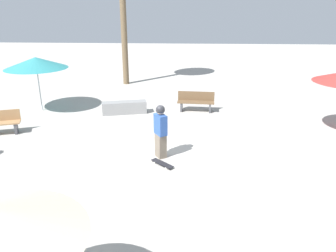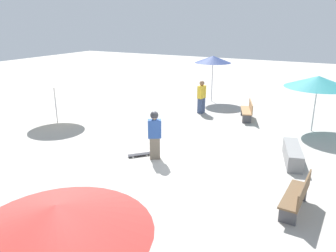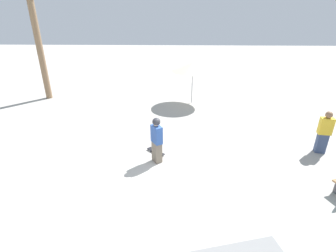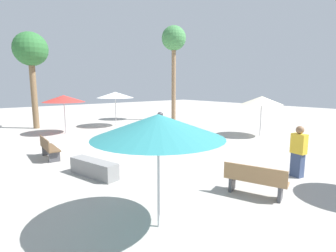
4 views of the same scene
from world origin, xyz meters
The scene contains 11 objects.
ground_plane centered at (0.00, 0.00, 0.00)m, with size 60.00×60.00×0.00m, color #ADA8A0.
skater_main centered at (-0.88, -0.55, 0.90)m, with size 0.51×0.44×1.67m.
skateboard centered at (-1.46, -0.63, 0.06)m, with size 0.69×0.72×0.07m.
concrete_ledge centered at (3.29, 1.34, 0.26)m, with size 0.90×1.94×0.52m.
bench_near centered at (3.81, -1.74, 0.43)m, with size 0.54×1.63×0.85m.
bench_far centered at (0.68, 5.50, 0.43)m, with size 0.94×1.66×0.85m.
shade_umbrella_navy centered at (-2.12, 8.15, 2.39)m, with size 2.03×2.03×2.59m.
shade_umbrella_red centered at (1.41, -6.94, 2.11)m, with size 2.45×2.45×2.31m.
shade_umbrella_teal centered at (3.56, 5.08, 2.11)m, with size 2.63×2.63×2.35m.
shade_umbrella_cream centered at (-7.01, 1.01, 2.05)m, with size 2.35×2.35×2.28m.
bystander_watching centered at (-1.68, 5.53, 0.82)m, with size 0.32×0.48×1.64m.
Camera 2 is at (4.31, -9.43, 4.51)m, focal length 35.00 mm.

